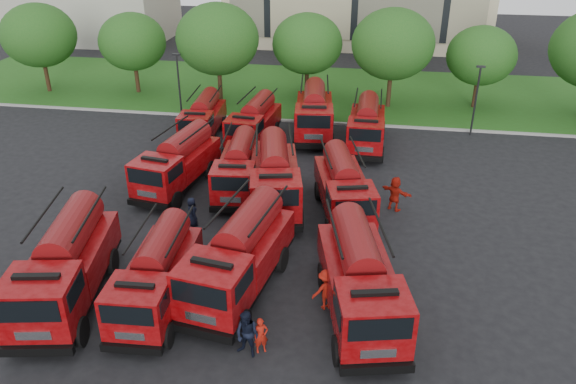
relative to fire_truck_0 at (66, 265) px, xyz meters
name	(u,v)px	position (x,y,z in m)	size (l,w,h in m)	color
ground	(263,247)	(7.24, 5.34, -1.76)	(140.00, 140.00, 0.00)	black
lawn	(320,91)	(7.24, 31.34, -1.70)	(70.00, 16.00, 0.12)	#214E14
curb	(309,122)	(7.24, 23.24, -1.69)	(70.00, 0.30, 0.14)	gray
tree_0	(39,35)	(-16.76, 27.34, 3.26)	(6.30, 6.30, 7.70)	#382314
tree_1	(132,42)	(-8.76, 28.34, 2.79)	(5.71, 5.71, 6.98)	#382314
tree_2	(217,39)	(-0.76, 26.84, 3.59)	(6.72, 6.72, 8.22)	#382314
tree_3	(307,44)	(6.24, 29.34, 2.92)	(5.88, 5.88, 7.19)	#382314
tree_4	(393,44)	(13.24, 27.84, 3.46)	(6.55, 6.55, 8.01)	#382314
tree_5	(481,56)	(20.24, 28.84, 2.59)	(5.46, 5.46, 6.68)	#382314
lamp_post_0	(179,83)	(-2.76, 22.54, 1.13)	(0.60, 0.25, 5.11)	black
lamp_post_1	(476,97)	(19.24, 22.54, 1.13)	(0.60, 0.25, 5.11)	black
fire_truck_0	(66,265)	(0.00, 0.00, 0.00)	(3.99, 8.04, 3.50)	black
fire_truck_1	(157,275)	(3.83, 0.27, -0.23)	(2.74, 6.79, 3.03)	black
fire_truck_2	(239,256)	(6.94, 1.87, -0.02)	(3.81, 7.91, 3.45)	black
fire_truck_3	(360,279)	(12.10, 1.00, -0.03)	(4.21, 7.93, 3.44)	black
fire_truck_4	(178,162)	(1.01, 11.02, -0.15)	(3.56, 7.35, 3.21)	black
fire_truck_5	(239,167)	(4.68, 11.06, -0.24)	(2.93, 6.83, 3.02)	black
fire_truck_6	(275,177)	(7.02, 9.77, -0.04)	(4.06, 7.88, 3.42)	black
fire_truck_7	(344,187)	(10.85, 9.37, -0.19)	(3.92, 7.21, 3.12)	black
fire_truck_8	(203,118)	(0.10, 19.07, -0.30)	(2.67, 6.51, 2.90)	black
fire_truck_9	(254,122)	(3.93, 18.67, -0.25)	(2.90, 6.79, 3.01)	black
fire_truck_10	(314,112)	(7.90, 20.77, -0.05)	(3.39, 7.72, 3.41)	black
fire_truck_11	(367,125)	(11.71, 19.10, -0.19)	(2.55, 6.88, 3.12)	black
firefighter_0	(262,351)	(8.62, -1.78, -1.76)	(0.55, 0.40, 1.50)	#A1170C
firefighter_1	(248,355)	(8.16, -2.05, -1.76)	(0.95, 0.52, 1.96)	black
firefighter_2	(393,340)	(13.54, -0.40, -1.76)	(0.87, 0.50, 1.49)	#A1170C
firefighter_3	(325,307)	(10.75, 1.17, -1.76)	(1.20, 0.62, 1.85)	#A1170C
firefighter_4	(193,225)	(3.18, 6.81, -1.76)	(0.78, 0.51, 1.60)	black
firefighter_5	(393,209)	(13.62, 10.22, -1.76)	(1.83, 0.79, 1.97)	#A1170C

